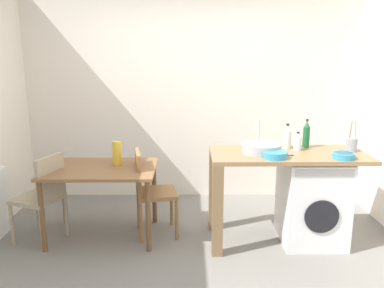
{
  "coord_description": "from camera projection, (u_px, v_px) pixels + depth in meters",
  "views": [
    {
      "loc": [
        -0.04,
        -3.28,
        1.85
      ],
      "look_at": [
        -0.01,
        0.45,
        0.99
      ],
      "focal_mm": 36.6,
      "sensor_mm": 36.0,
      "label": 1
    }
  ],
  "objects": [
    {
      "name": "colander",
      "position": [
        344.0,
        155.0,
        3.57
      ],
      "size": [
        0.2,
        0.2,
        0.06
      ],
      "color": "teal",
      "rests_on": "kitchen_counter"
    },
    {
      "name": "kitchen_counter",
      "position": [
        266.0,
        168.0,
        3.82
      ],
      "size": [
        1.5,
        0.68,
        0.92
      ],
      "color": "olive",
      "rests_on": "ground_plane"
    },
    {
      "name": "chair_person_seat",
      "position": [
        43.0,
        194.0,
        3.85
      ],
      "size": [
        0.51,
        0.51,
        0.9
      ],
      "rotation": [
        0.0,
        0.0,
        1.22
      ],
      "color": "gray",
      "rests_on": "ground_plane"
    },
    {
      "name": "bottle_tall_green",
      "position": [
        287.0,
        137.0,
        3.94
      ],
      "size": [
        0.08,
        0.08,
        0.25
      ],
      "color": "silver",
      "rests_on": "kitchen_counter"
    },
    {
      "name": "chair_opposite",
      "position": [
        149.0,
        188.0,
        4.01
      ],
      "size": [
        0.47,
        0.47,
        0.9
      ],
      "rotation": [
        0.0,
        0.0,
        -1.39
      ],
      "color": "olive",
      "rests_on": "ground_plane"
    },
    {
      "name": "tap",
      "position": [
        259.0,
        135.0,
        3.93
      ],
      "size": [
        0.02,
        0.02,
        0.28
      ],
      "primitive_type": "cylinder",
      "color": "#B2B2B7",
      "rests_on": "kitchen_counter"
    },
    {
      "name": "mixing_bowl",
      "position": [
        275.0,
        154.0,
        3.58
      ],
      "size": [
        0.22,
        0.22,
        0.06
      ],
      "color": "teal",
      "rests_on": "kitchen_counter"
    },
    {
      "name": "wall_back",
      "position": [
        192.0,
        94.0,
        5.02
      ],
      "size": [
        4.6,
        0.1,
        2.7
      ],
      "primitive_type": "cube",
      "color": "silver",
      "rests_on": "ground_plane"
    },
    {
      "name": "bottle_squat_brown",
      "position": [
        298.0,
        142.0,
        3.86
      ],
      "size": [
        0.07,
        0.07,
        0.18
      ],
      "color": "silver",
      "rests_on": "kitchen_counter"
    },
    {
      "name": "vase",
      "position": [
        117.0,
        153.0,
        3.99
      ],
      "size": [
        0.09,
        0.09,
        0.25
      ],
      "primitive_type": "cylinder",
      "color": "gold",
      "rests_on": "dining_table"
    },
    {
      "name": "dining_table",
      "position": [
        101.0,
        177.0,
        3.94
      ],
      "size": [
        1.1,
        0.76,
        0.74
      ],
      "color": "brown",
      "rests_on": "ground_plane"
    },
    {
      "name": "utensil_crock",
      "position": [
        352.0,
        144.0,
        3.82
      ],
      "size": [
        0.11,
        0.11,
        0.3
      ],
      "color": "gray",
      "rests_on": "kitchen_counter"
    },
    {
      "name": "scissors",
      "position": [
        286.0,
        155.0,
        3.68
      ],
      "size": [
        0.15,
        0.06,
        0.01
      ],
      "color": "#B2B2B7",
      "rests_on": "kitchen_counter"
    },
    {
      "name": "washing_machine",
      "position": [
        312.0,
        200.0,
        3.89
      ],
      "size": [
        0.6,
        0.61,
        0.86
      ],
      "color": "silver",
      "rests_on": "ground_plane"
    },
    {
      "name": "bottle_clear_small",
      "position": [
        306.0,
        135.0,
        3.97
      ],
      "size": [
        0.07,
        0.07,
        0.29
      ],
      "color": "#19592D",
      "rests_on": "kitchen_counter"
    },
    {
      "name": "ground_plane",
      "position": [
        194.0,
        259.0,
        3.62
      ],
      "size": [
        5.46,
        5.46,
        0.0
      ],
      "primitive_type": "plane",
      "color": "slate"
    },
    {
      "name": "sink_basin",
      "position": [
        261.0,
        148.0,
        3.77
      ],
      "size": [
        0.38,
        0.38,
        0.09
      ],
      "primitive_type": "cylinder",
      "color": "#9EA0A5",
      "rests_on": "kitchen_counter"
    }
  ]
}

